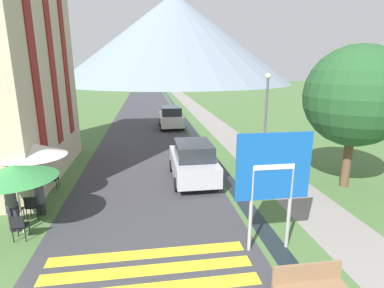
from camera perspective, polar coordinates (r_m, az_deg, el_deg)
name	(u,v)px	position (r m, az deg, el deg)	size (l,w,h in m)	color
ground_plane	(179,134)	(23.39, -2.46, 1.93)	(160.00, 160.00, 0.00)	#476B38
road	(147,115)	(33.10, -8.64, 5.53)	(6.40, 60.00, 0.01)	#38383D
footpath	(202,114)	(33.63, 1.85, 5.83)	(2.20, 60.00, 0.01)	gray
drainage_channel	(180,114)	(33.29, -2.23, 5.73)	(0.60, 60.00, 0.00)	black
crosswalk_marking	(149,279)	(8.19, -8.26, -24.16)	(5.44, 2.54, 0.01)	yellow
mountain_distant	(175,39)	(98.71, -3.30, 19.32)	(71.60, 71.60, 26.66)	slate
road_sign	(273,175)	(8.43, 15.18, -5.78)	(2.10, 0.11, 3.44)	#9E9EA3
parked_car_near	(193,161)	(13.71, 0.19, -3.27)	(1.94, 4.04, 1.82)	#B2B2B7
parked_car_far	(171,117)	(25.67, -4.02, 5.12)	(1.97, 4.06, 1.82)	silver
cafe_chair_far_left	(52,179)	(14.04, -25.09, -5.98)	(0.40, 0.40, 0.85)	black
cafe_chair_near_left	(14,210)	(11.71, -30.75, -10.72)	(0.40, 0.40, 0.85)	black
cafe_chair_nearest	(19,225)	(10.61, -30.09, -13.22)	(0.40, 0.40, 0.85)	black
cafe_chair_near_right	(32,205)	(11.78, -28.17, -10.24)	(0.40, 0.40, 0.85)	black
cafe_umbrella_front_green	(15,172)	(10.50, -30.72, -4.60)	(2.46, 2.46, 2.25)	#B7B2A8
cafe_umbrella_middle_white	(33,150)	(12.44, -28.02, -0.98)	(2.35, 2.35, 2.39)	#B7B2A8
person_standing_terrace	(11,204)	(11.05, -31.15, -9.74)	(0.32, 0.32, 1.65)	#282833
person_seated_far	(40,197)	(11.89, -27.03, -8.94)	(0.32, 0.32, 1.25)	#282833
streetlamp	(266,112)	(15.74, 13.91, 5.95)	(0.28, 0.28, 4.79)	#515156
tree_by_path	(356,96)	(14.05, 28.73, 7.97)	(4.13, 4.13, 6.00)	brown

